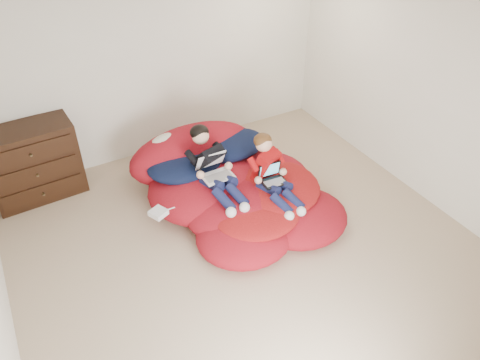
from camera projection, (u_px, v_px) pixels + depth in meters
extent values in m
cube|color=tan|center=(247.00, 257.00, 5.45)|extent=(5.10, 5.10, 0.25)
cube|color=silver|center=(157.00, 69.00, 6.38)|extent=(5.10, 0.02, 2.50)
cube|color=silver|center=(430.00, 102.00, 5.59)|extent=(0.02, 5.10, 2.50)
cube|color=white|center=(250.00, 34.00, 3.87)|extent=(5.10, 5.10, 0.02)
cube|color=black|center=(33.00, 162.00, 5.91)|extent=(1.12, 0.61, 0.99)
cube|color=black|center=(43.00, 193.00, 5.88)|extent=(0.99, 0.07, 0.24)
cylinder|color=#4C3F26|center=(43.00, 194.00, 5.87)|extent=(0.03, 0.06, 0.03)
cube|color=black|center=(37.00, 174.00, 5.71)|extent=(0.99, 0.07, 0.24)
cylinder|color=#4C3F26|center=(37.00, 175.00, 5.69)|extent=(0.03, 0.06, 0.03)
cube|color=black|center=(31.00, 154.00, 5.53)|extent=(0.99, 0.07, 0.24)
cylinder|color=#4C3F26|center=(31.00, 155.00, 5.51)|extent=(0.03, 0.06, 0.03)
ellipsoid|color=#AF1320|center=(208.00, 187.00, 5.95)|extent=(1.55, 1.39, 0.56)
ellipsoid|color=#AF1320|center=(263.00, 180.00, 6.09)|extent=(1.27, 1.23, 0.46)
ellipsoid|color=#AF1320|center=(248.00, 205.00, 5.73)|extent=(1.61, 1.29, 0.52)
ellipsoid|color=#AF1320|center=(245.00, 235.00, 5.36)|extent=(1.14, 1.05, 0.38)
ellipsoid|color=#AF1320|center=(300.00, 217.00, 5.62)|extent=(1.17, 1.06, 0.38)
ellipsoid|color=#AF1320|center=(193.00, 153.00, 6.24)|extent=(1.76, 0.78, 0.78)
ellipsoid|color=#0F1838|center=(185.00, 164.00, 5.91)|extent=(0.98, 0.80, 0.25)
ellipsoid|color=#0F1838|center=(229.00, 145.00, 6.18)|extent=(1.03, 0.72, 0.25)
ellipsoid|color=#AA1819|center=(273.00, 187.00, 5.75)|extent=(1.17, 1.17, 0.21)
ellipsoid|color=#AA1819|center=(257.00, 213.00, 5.42)|extent=(1.04, 0.94, 0.19)
ellipsoid|color=beige|center=(168.00, 145.00, 6.00)|extent=(0.48, 0.31, 0.31)
cube|color=black|center=(207.00, 159.00, 5.70)|extent=(0.40, 0.48, 0.43)
sphere|color=#E4AA8B|center=(200.00, 136.00, 5.66)|extent=(0.21, 0.21, 0.21)
ellipsoid|color=black|center=(199.00, 132.00, 5.65)|extent=(0.24, 0.22, 0.18)
cylinder|color=#14193E|center=(212.00, 183.00, 5.53)|extent=(0.22, 0.37, 0.19)
cylinder|color=#14193E|center=(224.00, 200.00, 5.34)|extent=(0.20, 0.35, 0.22)
sphere|color=white|center=(231.00, 212.00, 5.25)|extent=(0.12, 0.12, 0.12)
cylinder|color=#14193E|center=(225.00, 179.00, 5.60)|extent=(0.22, 0.37, 0.19)
cylinder|color=#14193E|center=(237.00, 195.00, 5.40)|extent=(0.20, 0.35, 0.22)
sphere|color=white|center=(245.00, 207.00, 5.32)|extent=(0.12, 0.12, 0.12)
cube|color=#B91011|center=(266.00, 166.00, 5.62)|extent=(0.35, 0.33, 0.44)
sphere|color=#E4AA8B|center=(264.00, 144.00, 5.50)|extent=(0.20, 0.20, 0.20)
ellipsoid|color=#4F3015|center=(263.00, 140.00, 5.50)|extent=(0.22, 0.21, 0.17)
cylinder|color=#14193E|center=(269.00, 189.00, 5.55)|extent=(0.22, 0.35, 0.18)
cylinder|color=#14193E|center=(282.00, 204.00, 5.37)|extent=(0.20, 0.33, 0.21)
sphere|color=white|center=(289.00, 216.00, 5.28)|extent=(0.12, 0.12, 0.12)
cylinder|color=#14193E|center=(280.00, 185.00, 5.61)|extent=(0.22, 0.35, 0.18)
cylinder|color=#14193E|center=(293.00, 200.00, 5.43)|extent=(0.20, 0.33, 0.21)
sphere|color=white|center=(301.00, 211.00, 5.35)|extent=(0.12, 0.12, 0.12)
cube|color=silver|center=(218.00, 176.00, 5.53)|extent=(0.37, 0.26, 0.01)
cube|color=gray|center=(218.00, 176.00, 5.52)|extent=(0.31, 0.14, 0.00)
cube|color=silver|center=(211.00, 160.00, 5.59)|extent=(0.37, 0.13, 0.23)
cube|color=#3A72C7|center=(211.00, 160.00, 5.58)|extent=(0.32, 0.10, 0.19)
cube|color=black|center=(274.00, 182.00, 5.55)|extent=(0.30, 0.22, 0.01)
cube|color=gray|center=(275.00, 182.00, 5.54)|extent=(0.25, 0.13, 0.00)
cube|color=black|center=(269.00, 170.00, 5.57)|extent=(0.29, 0.06, 0.20)
cube|color=teal|center=(270.00, 170.00, 5.56)|extent=(0.26, 0.04, 0.16)
cube|color=silver|center=(158.00, 213.00, 5.24)|extent=(0.22, 0.22, 0.06)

